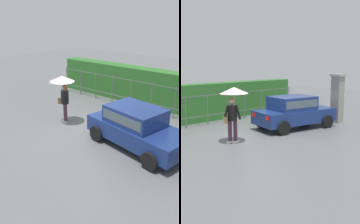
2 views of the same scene
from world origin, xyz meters
TOP-DOWN VIEW (x-y plane):
  - ground_plane at (0.00, 0.00)m, footprint 40.00×40.00m
  - car at (2.03, -0.09)m, footprint 3.94×2.37m
  - pedestrian at (-1.53, -0.26)m, footprint 1.06×1.06m
  - gate_pillar at (4.60, -0.71)m, footprint 0.60×0.60m
  - fence_section at (0.23, 3.34)m, footprint 10.52×0.05m
  - hedge_row at (0.23, 4.33)m, footprint 11.47×0.90m

SIDE VIEW (x-z plane):
  - ground_plane at x=0.00m, z-range 0.00..0.00m
  - car at x=2.03m, z-range 0.06..1.54m
  - fence_section at x=0.23m, z-range 0.07..1.57m
  - hedge_row at x=0.23m, z-range 0.00..1.90m
  - gate_pillar at x=4.60m, z-range 0.03..2.45m
  - pedestrian at x=-1.53m, z-range 0.56..2.68m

